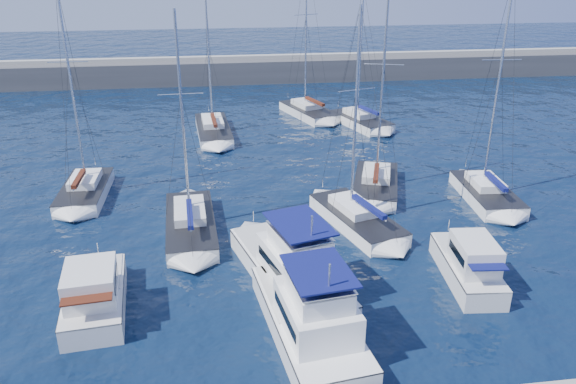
{
  "coord_description": "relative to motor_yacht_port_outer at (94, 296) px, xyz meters",
  "views": [
    {
      "loc": [
        -6.2,
        -26.2,
        16.71
      ],
      "look_at": [
        -1.97,
        5.29,
        3.0
      ],
      "focal_mm": 35.0,
      "sensor_mm": 36.0,
      "label": 1
    }
  ],
  "objects": [
    {
      "name": "sailboat_mid_b",
      "position": [
        4.49,
        8.26,
        -0.43
      ],
      "size": [
        3.55,
        8.93,
        14.07
      ],
      "rotation": [
        0.0,
        0.0,
        0.06
      ],
      "color": "silver",
      "rests_on": "ground"
    },
    {
      "name": "motor_yacht_stbd_outer",
      "position": [
        19.66,
        0.21,
        0.0
      ],
      "size": [
        2.92,
        6.63,
        3.2
      ],
      "rotation": [
        0.0,
        0.0,
        -0.09
      ],
      "color": "silver",
      "rests_on": "ground"
    },
    {
      "name": "motor_yacht_stbd_inner",
      "position": [
        10.32,
        -3.59,
        0.19
      ],
      "size": [
        4.68,
        9.66,
        4.69
      ],
      "rotation": [
        0.0,
        0.0,
        0.14
      ],
      "color": "white",
      "rests_on": "ground"
    },
    {
      "name": "motor_yacht_port_outer",
      "position": [
        0.0,
        0.0,
        0.0
      ],
      "size": [
        3.53,
        6.78,
        3.2
      ],
      "rotation": [
        0.0,
        0.0,
        0.11
      ],
      "color": "silver",
      "rests_on": "ground"
    },
    {
      "name": "sailboat_mid_e",
      "position": [
        25.64,
        10.46,
        -0.39
      ],
      "size": [
        3.54,
        7.49,
        16.01
      ],
      "rotation": [
        0.0,
        0.0,
        -0.07
      ],
      "color": "white",
      "rests_on": "ground"
    },
    {
      "name": "breakwater",
      "position": [
        12.61,
        53.61,
        0.11
      ],
      "size": [
        160.0,
        6.0,
        4.45
      ],
      "color": "#424244",
      "rests_on": "ground"
    },
    {
      "name": "ground",
      "position": [
        12.61,
        1.61,
        -0.94
      ],
      "size": [
        220.0,
        220.0,
        0.0
      ],
      "primitive_type": "plane",
      "color": "black",
      "rests_on": "ground"
    },
    {
      "name": "sailboat_back_a",
      "position": [
        6.19,
        28.92,
        -0.44
      ],
      "size": [
        3.71,
        9.68,
        13.75
      ],
      "rotation": [
        0.0,
        0.0,
        0.07
      ],
      "color": "white",
      "rests_on": "ground"
    },
    {
      "name": "motor_yacht_port_inner",
      "position": [
        10.05,
        0.96,
        0.19
      ],
      "size": [
        5.96,
        10.65,
        4.69
      ],
      "rotation": [
        0.0,
        0.0,
        0.27
      ],
      "color": "white",
      "rests_on": "ground"
    },
    {
      "name": "sailboat_mid_d",
      "position": [
        18.15,
        13.16,
        -0.42
      ],
      "size": [
        5.38,
        8.32,
        14.98
      ],
      "rotation": [
        0.0,
        0.0,
        -0.31
      ],
      "color": "silver",
      "rests_on": "ground"
    },
    {
      "name": "sailboat_back_c",
      "position": [
        21.38,
        30.04,
        -0.43
      ],
      "size": [
        5.4,
        8.18,
        13.79
      ],
      "rotation": [
        0.0,
        0.0,
        0.34
      ],
      "color": "silver",
      "rests_on": "ground"
    },
    {
      "name": "sailboat_mid_c",
      "position": [
        15.29,
        7.66,
        -0.42
      ],
      "size": [
        5.18,
        8.54,
        14.22
      ],
      "rotation": [
        0.0,
        0.0,
        0.3
      ],
      "color": "white",
      "rests_on": "ground"
    },
    {
      "name": "sailboat_mid_a",
      "position": [
        -3.31,
        14.84,
        -0.4
      ],
      "size": [
        3.14,
        7.25,
        15.64
      ],
      "rotation": [
        0.0,
        0.0,
        -0.01
      ],
      "color": "white",
      "rests_on": "ground"
    },
    {
      "name": "sailboat_back_b",
      "position": [
        16.59,
        34.41,
        -0.4
      ],
      "size": [
        5.72,
        8.81,
        17.07
      ],
      "rotation": [
        0.0,
        0.0,
        0.34
      ],
      "color": "silver",
      "rests_on": "ground"
    }
  ]
}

